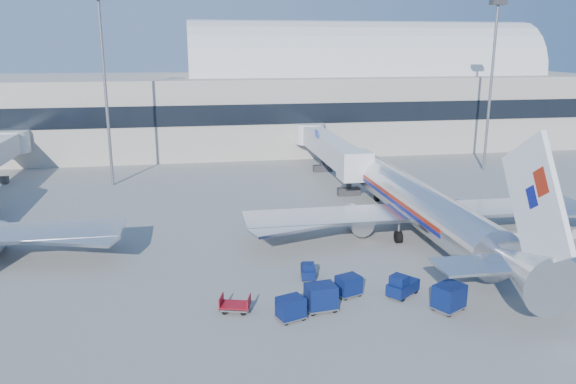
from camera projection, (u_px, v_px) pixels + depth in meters
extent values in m
plane|color=gray|center=(326.00, 263.00, 44.84)|extent=(260.00, 260.00, 0.00)
cube|color=#B2AA9E|center=(98.00, 114.00, 92.49)|extent=(170.00, 28.00, 12.00)
cube|color=black|center=(83.00, 118.00, 78.94)|extent=(170.00, 0.40, 3.00)
cylinder|color=silver|center=(362.00, 74.00, 98.54)|extent=(60.00, 18.00, 18.00)
cylinder|color=silver|center=(417.00, 202.00, 51.51)|extent=(3.80, 28.00, 3.80)
sphere|color=silver|center=(369.00, 170.00, 64.85)|extent=(3.72, 3.72, 3.72)
cone|color=silver|center=(523.00, 268.00, 35.21)|extent=(3.80, 6.00, 3.80)
cube|color=#A5200C|center=(413.00, 197.00, 52.40)|extent=(3.85, 20.16, 0.32)
cube|color=navy|center=(412.00, 201.00, 52.49)|extent=(3.85, 20.16, 0.32)
cube|color=white|center=(536.00, 203.00, 33.62)|extent=(0.35, 7.79, 8.74)
cube|color=silver|center=(519.00, 262.00, 35.63)|extent=(11.00, 3.00, 0.18)
cube|color=silver|center=(421.00, 212.00, 50.71)|extent=(32.00, 5.00, 0.28)
cylinder|color=#B7B7BC|center=(357.00, 220.00, 51.45)|extent=(2.10, 3.80, 2.10)
cylinder|color=#B7B7BC|center=(468.00, 214.00, 53.30)|extent=(2.10, 3.80, 2.10)
cylinder|color=black|center=(377.00, 197.00, 62.61)|extent=(0.40, 0.90, 0.90)
cube|color=silver|center=(328.00, 147.00, 73.70)|extent=(2.70, 24.00, 2.70)
cube|color=silver|center=(355.00, 165.00, 62.07)|extent=(3.40, 3.20, 3.20)
cylinder|color=silver|center=(310.00, 134.00, 84.66)|extent=(4.40, 4.40, 3.00)
cube|color=#2D2D30|center=(349.00, 180.00, 64.72)|extent=(0.50, 0.50, 3.00)
cube|color=#2D2D30|center=(349.00, 192.00, 65.06)|extent=(2.60, 1.00, 0.90)
cube|color=#2D2D30|center=(323.00, 159.00, 77.11)|extent=(0.50, 0.50, 3.00)
cube|color=#2D2D30|center=(323.00, 168.00, 77.45)|extent=(2.60, 1.00, 0.90)
cube|color=navy|center=(317.00, 133.00, 72.97)|extent=(0.12, 1.40, 0.90)
cylinder|color=silver|center=(13.00, 142.00, 77.59)|extent=(4.40, 4.40, 3.00)
cylinder|color=slate|center=(106.00, 96.00, 67.29)|extent=(0.36, 0.36, 22.00)
cylinder|color=slate|center=(490.00, 90.00, 75.70)|extent=(0.36, 0.36, 22.00)
cube|color=#2D2D30|center=(498.00, 2.00, 72.85)|extent=(2.00, 1.20, 0.60)
cube|color=#9E9E96|center=(518.00, 237.00, 49.66)|extent=(3.00, 0.55, 0.90)
cube|color=#9E9E96|center=(552.00, 235.00, 50.21)|extent=(3.00, 0.55, 0.90)
cube|color=#091749|center=(403.00, 287.00, 38.89)|extent=(2.73, 2.49, 0.81)
cube|color=#091749|center=(399.00, 281.00, 38.34)|extent=(1.43, 1.45, 0.76)
cylinder|color=black|center=(403.00, 285.00, 39.89)|extent=(0.62, 0.56, 0.60)
cube|color=#091749|center=(505.00, 266.00, 42.66)|extent=(2.83, 2.58, 0.84)
cube|color=#091749|center=(498.00, 256.00, 42.74)|extent=(1.48, 1.50, 0.78)
cylinder|color=black|center=(517.00, 269.00, 42.78)|extent=(0.65, 0.57, 0.63)
cube|color=#091749|center=(308.00, 271.00, 41.92)|extent=(1.29, 2.13, 0.66)
cube|color=#091749|center=(308.00, 267.00, 41.37)|extent=(0.98, 0.91, 0.61)
cylinder|color=black|center=(302.00, 271.00, 42.65)|extent=(0.26, 0.51, 0.49)
cube|color=#091749|center=(348.00, 285.00, 38.74)|extent=(1.89, 1.69, 1.26)
cube|color=slate|center=(348.00, 293.00, 38.90)|extent=(1.99, 1.76, 0.09)
cylinder|color=black|center=(351.00, 289.00, 39.61)|extent=(0.38, 0.25, 0.35)
cube|color=#091749|center=(321.00, 296.00, 36.57)|extent=(2.08, 1.71, 1.54)
cube|color=slate|center=(321.00, 307.00, 36.76)|extent=(2.19, 1.78, 0.11)
cylinder|color=black|center=(328.00, 302.00, 37.52)|extent=(0.44, 0.22, 0.42)
cube|color=#091749|center=(291.00, 307.00, 35.34)|extent=(1.94, 1.73, 1.30)
cube|color=slate|center=(291.00, 317.00, 35.51)|extent=(2.04, 1.80, 0.09)
cylinder|color=black|center=(295.00, 312.00, 36.23)|extent=(0.39, 0.26, 0.36)
cube|color=#091749|center=(449.00, 296.00, 36.56)|extent=(2.39, 2.23, 1.54)
cube|color=slate|center=(448.00, 307.00, 36.76)|extent=(2.51, 2.33, 0.11)
cylinder|color=black|center=(448.00, 301.00, 37.66)|extent=(0.45, 0.36, 0.42)
cube|color=#091749|center=(553.00, 261.00, 42.79)|extent=(1.70, 1.34, 1.34)
cube|color=slate|center=(552.00, 270.00, 42.96)|extent=(1.79, 1.39, 0.09)
cylinder|color=black|center=(555.00, 267.00, 43.57)|extent=(0.37, 0.16, 0.37)
cube|color=slate|center=(235.00, 307.00, 36.56)|extent=(2.20, 1.78, 0.10)
cube|color=maroon|center=(235.00, 305.00, 36.51)|extent=(2.21, 1.82, 0.07)
cylinder|color=black|center=(246.00, 306.00, 36.99)|extent=(0.37, 0.23, 0.35)
imported|color=#CFEE19|center=(573.00, 283.00, 39.00)|extent=(0.71, 0.66, 1.62)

